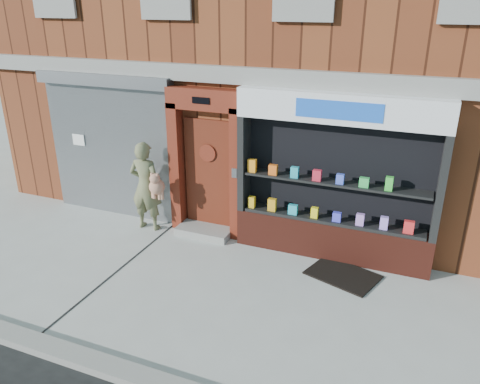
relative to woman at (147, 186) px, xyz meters
The scene contains 8 objects.
ground 2.64m from the woman, 38.52° to the right, with size 80.00×80.00×0.00m, color #9E9E99.
curb 4.26m from the woman, 62.32° to the right, with size 60.00×0.30×0.12m, color gray.
building 5.74m from the woman, 66.51° to the left, with size 12.00×8.16×8.00m.
shutter_bay 1.38m from the woman, 160.04° to the left, with size 3.10×0.30×3.04m.
red_door_bay 1.34m from the woman, 15.08° to the left, with size 1.52×0.58×2.90m.
pharmacy_bay 3.72m from the woman, ahead, with size 3.50×0.41×3.00m.
woman is the anchor object (origin of this frame).
doormat 4.16m from the woman, ahead, with size 1.13×0.79×0.03m, color black.
Camera 1 is at (3.07, -5.81, 4.35)m, focal length 35.00 mm.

